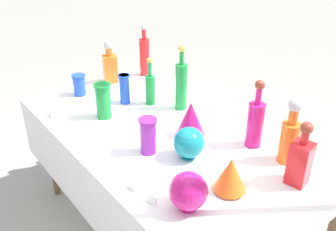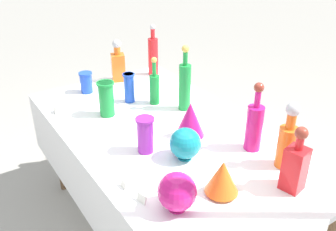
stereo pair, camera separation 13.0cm
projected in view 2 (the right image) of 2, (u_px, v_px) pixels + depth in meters
display_table at (161, 144)px, 2.06m from camera, size 1.83×1.01×0.76m
tall_bottle_0 at (254, 125)px, 1.84m from camera, size 0.08×0.08×0.36m
tall_bottle_1 at (185, 84)px, 2.22m from camera, size 0.07×0.07×0.40m
tall_bottle_2 at (288, 141)px, 1.71m from camera, size 0.09×0.09×0.33m
tall_bottle_3 at (153, 55)px, 2.74m from camera, size 0.07×0.07×0.38m
tall_bottle_4 at (155, 87)px, 2.32m from camera, size 0.06×0.06×0.30m
square_decanter_0 at (118, 64)px, 2.65m from camera, size 0.12×0.12×0.30m
square_decanter_1 at (295, 165)px, 1.57m from camera, size 0.10×0.10×0.30m
slender_vase_0 at (129, 87)px, 2.34m from camera, size 0.08×0.08×0.19m
slender_vase_1 at (106, 98)px, 2.18m from camera, size 0.10×0.10×0.21m
slender_vase_2 at (86, 82)px, 2.48m from camera, size 0.09×0.09×0.14m
slender_vase_3 at (145, 134)px, 1.84m from camera, size 0.09×0.09×0.19m
fluted_vase_0 at (222, 177)px, 1.56m from camera, size 0.15×0.15×0.16m
fluted_vase_1 at (190, 119)px, 1.96m from camera, size 0.15×0.15×0.20m
round_bowl_0 at (177, 192)px, 1.47m from camera, size 0.16×0.16×0.17m
round_bowl_1 at (185, 144)px, 1.79m from camera, size 0.15×0.15×0.16m
price_tag_left at (142, 198)px, 1.54m from camera, size 0.06×0.02×0.04m
price_tag_center at (124, 184)px, 1.62m from camera, size 0.04×0.01×0.03m
price_tag_right at (55, 110)px, 2.24m from camera, size 0.06×0.02×0.04m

